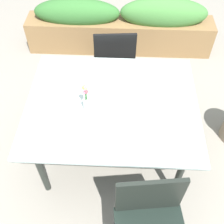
% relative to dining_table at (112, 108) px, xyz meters
% --- Properties ---
extents(ground_plane, '(12.00, 12.00, 0.00)m').
position_rel_dining_table_xyz_m(ground_plane, '(-0.07, 0.03, -0.67)').
color(ground_plane, gray).
extents(dining_table, '(1.45, 1.19, 0.74)m').
position_rel_dining_table_xyz_m(dining_table, '(0.00, 0.00, 0.00)').
color(dining_table, '#B2C6C1').
rests_on(dining_table, ground).
extents(chair_far_side, '(0.50, 0.50, 0.87)m').
position_rel_dining_table_xyz_m(chair_far_side, '(-0.02, 0.93, -0.16)').
color(chair_far_side, black).
rests_on(chair_far_side, ground).
extents(flower_vase, '(0.06, 0.06, 0.26)m').
position_rel_dining_table_xyz_m(flower_vase, '(-0.20, -0.06, 0.16)').
color(flower_vase, silver).
rests_on(flower_vase, dining_table).
extents(planter_box, '(2.50, 0.38, 0.77)m').
position_rel_dining_table_xyz_m(planter_box, '(0.03, 1.73, -0.32)').
color(planter_box, olive).
rests_on(planter_box, ground).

